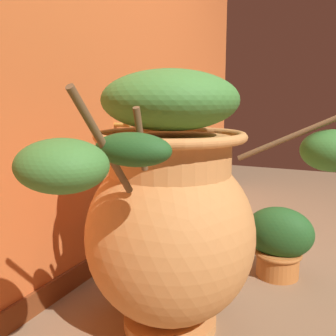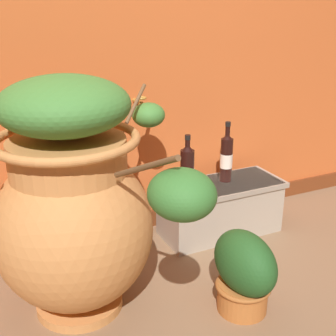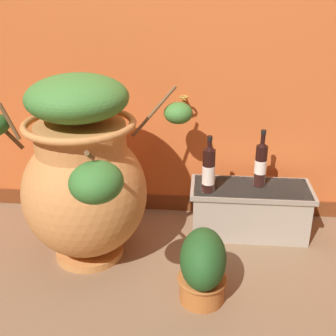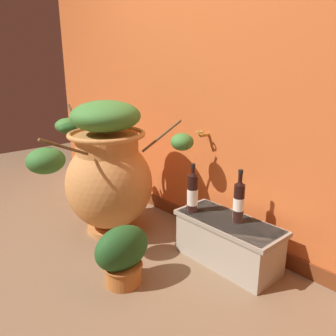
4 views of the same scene
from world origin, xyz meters
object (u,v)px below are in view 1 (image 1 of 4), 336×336
Objects in this scene: terracotta_urn at (172,207)px; potted_shrub at (279,241)px; wine_bottle_middle at (183,171)px; wine_bottle_left at (179,182)px.

terracotta_urn reaches higher than potted_shrub.
wine_bottle_middle is (0.96, 0.35, -0.05)m from terracotta_urn.
wine_bottle_left is at bearing -161.03° from wine_bottle_middle.
potted_shrub is (-0.32, -0.67, -0.26)m from wine_bottle_middle.
terracotta_urn reaches higher than wine_bottle_middle.
wine_bottle_middle is (0.30, 0.10, 0.00)m from wine_bottle_left.
terracotta_urn reaches higher than wine_bottle_left.
wine_bottle_left is 0.62m from potted_shrub.
potted_shrub is (-0.02, -0.57, -0.25)m from wine_bottle_left.
terracotta_urn is 3.67× the size of wine_bottle_middle.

